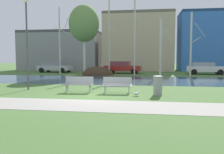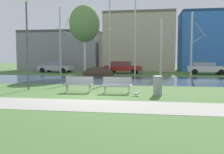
{
  "view_description": "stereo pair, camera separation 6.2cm",
  "coord_description": "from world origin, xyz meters",
  "px_view_note": "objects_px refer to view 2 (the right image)",
  "views": [
    {
      "loc": [
        2.75,
        -11.83,
        1.94
      ],
      "look_at": [
        0.7,
        1.91,
        0.83
      ],
      "focal_mm": 38.63,
      "sensor_mm": 36.0,
      "label": 1
    },
    {
      "loc": [
        2.81,
        -11.82,
        1.94
      ],
      "look_at": [
        0.7,
        1.91,
        0.83
      ],
      "focal_mm": 38.63,
      "sensor_mm": 36.0,
      "label": 2
    }
  ],
  "objects_px": {
    "bench_right": "(117,84)",
    "streetlamp": "(27,29)",
    "seagull": "(136,93)",
    "parked_hatch_third_white": "(206,68)",
    "parked_sedan_second_red": "(122,67)",
    "trash_bin": "(158,85)",
    "parked_van_nearest_silver": "(55,67)",
    "bench_left": "(79,84)"
  },
  "relations": [
    {
      "from": "bench_right",
      "to": "parked_sedan_second_red",
      "type": "distance_m",
      "value": 16.9
    },
    {
      "from": "seagull",
      "to": "parked_van_nearest_silver",
      "type": "height_order",
      "value": "parked_van_nearest_silver"
    },
    {
      "from": "bench_right",
      "to": "parked_sedan_second_red",
      "type": "xyz_separation_m",
      "value": [
        -1.56,
        16.83,
        0.31
      ]
    },
    {
      "from": "bench_right",
      "to": "parked_hatch_third_white",
      "type": "bearing_deg",
      "value": 63.15
    },
    {
      "from": "seagull",
      "to": "parked_hatch_third_white",
      "type": "height_order",
      "value": "parked_hatch_third_white"
    },
    {
      "from": "seagull",
      "to": "streetlamp",
      "type": "height_order",
      "value": "streetlamp"
    },
    {
      "from": "seagull",
      "to": "parked_hatch_third_white",
      "type": "distance_m",
      "value": 18.85
    },
    {
      "from": "parked_van_nearest_silver",
      "to": "parked_hatch_third_white",
      "type": "bearing_deg",
      "value": -3.0
    },
    {
      "from": "bench_right",
      "to": "parked_sedan_second_red",
      "type": "relative_size",
      "value": 0.35
    },
    {
      "from": "seagull",
      "to": "streetlamp",
      "type": "bearing_deg",
      "value": 167.43
    },
    {
      "from": "seagull",
      "to": "parked_van_nearest_silver",
      "type": "bearing_deg",
      "value": 122.6
    },
    {
      "from": "parked_van_nearest_silver",
      "to": "parked_sedan_second_red",
      "type": "relative_size",
      "value": 1.0
    },
    {
      "from": "bench_right",
      "to": "seagull",
      "type": "height_order",
      "value": "bench_right"
    },
    {
      "from": "trash_bin",
      "to": "parked_sedan_second_red",
      "type": "distance_m",
      "value": 17.63
    },
    {
      "from": "bench_right",
      "to": "seagull",
      "type": "distance_m",
      "value": 1.46
    },
    {
      "from": "bench_right",
      "to": "trash_bin",
      "type": "height_order",
      "value": "trash_bin"
    },
    {
      "from": "parked_hatch_third_white",
      "to": "parked_van_nearest_silver",
      "type": "bearing_deg",
      "value": 177.0
    },
    {
      "from": "bench_left",
      "to": "trash_bin",
      "type": "height_order",
      "value": "trash_bin"
    },
    {
      "from": "parked_hatch_third_white",
      "to": "seagull",
      "type": "bearing_deg",
      "value": -112.62
    },
    {
      "from": "bench_right",
      "to": "streetlamp",
      "type": "distance_m",
      "value": 6.42
    },
    {
      "from": "trash_bin",
      "to": "seagull",
      "type": "relative_size",
      "value": 2.44
    },
    {
      "from": "parked_van_nearest_silver",
      "to": "seagull",
      "type": "bearing_deg",
      "value": -57.4
    },
    {
      "from": "parked_sedan_second_red",
      "to": "parked_hatch_third_white",
      "type": "relative_size",
      "value": 1.05
    },
    {
      "from": "seagull",
      "to": "streetlamp",
      "type": "distance_m",
      "value": 7.66
    },
    {
      "from": "trash_bin",
      "to": "parked_sedan_second_red",
      "type": "relative_size",
      "value": 0.21
    },
    {
      "from": "bench_left",
      "to": "parked_hatch_third_white",
      "type": "bearing_deg",
      "value": 57.42
    },
    {
      "from": "bench_left",
      "to": "parked_sedan_second_red",
      "type": "xyz_separation_m",
      "value": [
        0.63,
        16.83,
        0.31
      ]
    },
    {
      "from": "bench_right",
      "to": "parked_hatch_third_white",
      "type": "height_order",
      "value": "parked_hatch_third_white"
    },
    {
      "from": "streetlamp",
      "to": "parked_van_nearest_silver",
      "type": "bearing_deg",
      "value": 106.87
    },
    {
      "from": "parked_hatch_third_white",
      "to": "parked_sedan_second_red",
      "type": "bearing_deg",
      "value": 177.98
    },
    {
      "from": "streetlamp",
      "to": "parked_sedan_second_red",
      "type": "xyz_separation_m",
      "value": [
        3.98,
        16.26,
        -2.89
      ]
    },
    {
      "from": "seagull",
      "to": "bench_right",
      "type": "bearing_deg",
      "value": 140.38
    },
    {
      "from": "parked_sedan_second_red",
      "to": "trash_bin",
      "type": "bearing_deg",
      "value": -77.74
    },
    {
      "from": "seagull",
      "to": "parked_hatch_third_white",
      "type": "bearing_deg",
      "value": 67.38
    },
    {
      "from": "bench_right",
      "to": "trash_bin",
      "type": "relative_size",
      "value": 1.64
    },
    {
      "from": "streetlamp",
      "to": "parked_sedan_second_red",
      "type": "relative_size",
      "value": 1.19
    },
    {
      "from": "bench_right",
      "to": "streetlamp",
      "type": "height_order",
      "value": "streetlamp"
    },
    {
      "from": "seagull",
      "to": "streetlamp",
      "type": "relative_size",
      "value": 0.07
    },
    {
      "from": "bench_left",
      "to": "parked_van_nearest_silver",
      "type": "distance_m",
      "value": 19.42
    },
    {
      "from": "bench_left",
      "to": "bench_right",
      "type": "xyz_separation_m",
      "value": [
        2.19,
        0.0,
        0.0
      ]
    },
    {
      "from": "bench_left",
      "to": "seagull",
      "type": "bearing_deg",
      "value": -15.45
    },
    {
      "from": "trash_bin",
      "to": "parked_van_nearest_silver",
      "type": "relative_size",
      "value": 0.21
    }
  ]
}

